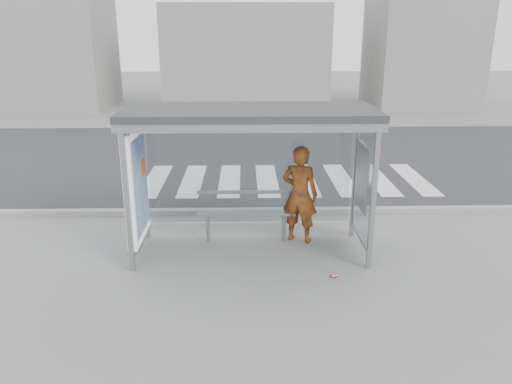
% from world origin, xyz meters
% --- Properties ---
extents(ground, '(80.00, 80.00, 0.00)m').
position_xyz_m(ground, '(0.00, 0.00, 0.00)').
color(ground, slate).
rests_on(ground, ground).
extents(road, '(30.00, 10.00, 0.01)m').
position_xyz_m(road, '(0.00, 7.00, 0.00)').
color(road, '#2C2C2F').
rests_on(road, ground).
extents(curb, '(30.00, 0.18, 0.12)m').
position_xyz_m(curb, '(0.00, 1.95, 0.06)').
color(curb, gray).
rests_on(curb, ground).
extents(crosswalk, '(7.55, 3.00, 0.00)m').
position_xyz_m(crosswalk, '(1.00, 4.50, 0.00)').
color(crosswalk, silver).
rests_on(crosswalk, ground).
extents(bus_shelter, '(4.25, 1.65, 2.62)m').
position_xyz_m(bus_shelter, '(-0.37, 0.06, 1.98)').
color(bus_shelter, gray).
rests_on(bus_shelter, ground).
extents(building_left, '(6.00, 5.00, 6.00)m').
position_xyz_m(building_left, '(-10.00, 18.00, 3.00)').
color(building_left, gray).
rests_on(building_left, ground).
extents(building_center, '(8.00, 5.00, 5.00)m').
position_xyz_m(building_center, '(0.00, 18.00, 2.50)').
color(building_center, gray).
rests_on(building_center, ground).
extents(building_right, '(5.00, 5.00, 7.00)m').
position_xyz_m(building_right, '(9.00, 18.00, 3.50)').
color(building_right, gray).
rests_on(building_right, ground).
extents(person, '(0.80, 0.68, 1.87)m').
position_xyz_m(person, '(0.93, 0.49, 0.93)').
color(person, '#D55014').
rests_on(person, ground).
extents(bench, '(1.86, 0.32, 0.96)m').
position_xyz_m(bench, '(-0.08, 0.50, 0.57)').
color(bench, slate).
rests_on(bench, ground).
extents(soda_can, '(0.12, 0.10, 0.06)m').
position_xyz_m(soda_can, '(1.36, -1.04, 0.03)').
color(soda_can, '#C63A64').
rests_on(soda_can, ground).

